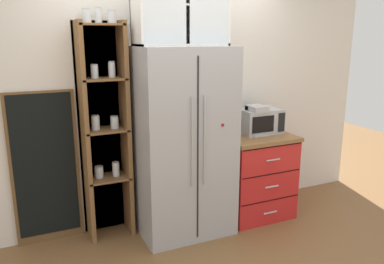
{
  "coord_description": "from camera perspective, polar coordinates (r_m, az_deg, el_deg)",
  "views": [
    {
      "loc": [
        -1.41,
        -3.3,
        1.91
      ],
      "look_at": [
        0.1,
        0.01,
        1.0
      ],
      "focal_mm": 36.19,
      "sensor_mm": 36.0,
      "label": 1
    }
  ],
  "objects": [
    {
      "name": "ground_plane",
      "position": [
        4.06,
        -1.26,
        -14.0
      ],
      "size": [
        10.57,
        10.57,
        0.0
      ],
      "primitive_type": "plane",
      "color": "brown"
    },
    {
      "name": "wall_back_cream",
      "position": [
        4.01,
        -3.63,
        4.91
      ],
      "size": [
        4.88,
        0.1,
        2.55
      ],
      "primitive_type": "cube",
      "color": "silver",
      "rests_on": "ground"
    },
    {
      "name": "refrigerator",
      "position": [
        3.73,
        -1.4,
        -1.51
      ],
      "size": [
        0.88,
        0.7,
        1.82
      ],
      "color": "#ADAFB5",
      "rests_on": "ground"
    },
    {
      "name": "pantry_shelf_column",
      "position": [
        3.73,
        -12.83,
        0.82
      ],
      "size": [
        0.46,
        0.32,
        2.15
      ],
      "color": "brown",
      "rests_on": "ground"
    },
    {
      "name": "counter_cabinet",
      "position": [
        4.27,
        9.03,
        -6.14
      ],
      "size": [
        0.74,
        0.68,
        0.89
      ],
      "color": "red",
      "rests_on": "ground"
    },
    {
      "name": "microwave",
      "position": [
        4.19,
        9.87,
        1.64
      ],
      "size": [
        0.44,
        0.33,
        0.26
      ],
      "color": "#ADAFB5",
      "rests_on": "counter_cabinet"
    },
    {
      "name": "coffee_maker",
      "position": [
        4.11,
        9.3,
        1.78
      ],
      "size": [
        0.17,
        0.2,
        0.31
      ],
      "color": "#B7B7BC",
      "rests_on": "counter_cabinet"
    },
    {
      "name": "mug_sage",
      "position": [
        3.95,
        5.98,
        -0.22
      ],
      "size": [
        0.11,
        0.07,
        0.09
      ],
      "color": "#8CA37F",
      "rests_on": "counter_cabinet"
    },
    {
      "name": "mug_red",
      "position": [
        4.09,
        9.65,
        0.16
      ],
      "size": [
        0.12,
        0.09,
        0.09
      ],
      "color": "red",
      "rests_on": "counter_cabinet"
    },
    {
      "name": "bottle_amber",
      "position": [
        4.15,
        8.93,
        1.32
      ],
      "size": [
        0.06,
        0.06,
        0.26
      ],
      "color": "brown",
      "rests_on": "counter_cabinet"
    },
    {
      "name": "upper_cabinet",
      "position": [
        3.65,
        -1.83,
        18.05
      ],
      "size": [
        0.85,
        0.32,
        0.7
      ],
      "color": "silver",
      "rests_on": "refrigerator"
    },
    {
      "name": "chalkboard_menu",
      "position": [
        3.82,
        -20.81,
        -5.02
      ],
      "size": [
        0.6,
        0.04,
        1.44
      ],
      "color": "brown",
      "rests_on": "ground"
    }
  ]
}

